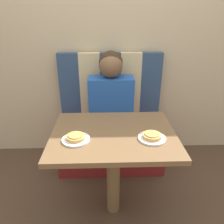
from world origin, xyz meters
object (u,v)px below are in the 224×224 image
Objects in this scene: plate_right at (152,138)px; pizza_left at (76,137)px; person at (111,90)px; plate_left at (76,139)px; pizza_right at (152,135)px.

plate_right is 1.48× the size of pizza_left.
plate_right is 0.49m from pizza_left.
person reaches higher than plate_left.
plate_left is 1.48× the size of pizza_right.
pizza_right reaches higher than plate_left.
plate_right is 1.48× the size of pizza_right.
plate_right is (0.49, 0.00, 0.00)m from plate_left.
pizza_right is at bearing 0.00° from pizza_left.
plate_right is 0.02m from pizza_right.
pizza_right reaches higher than plate_right.
plate_left is 0.49m from pizza_right.
pizza_left reaches higher than plate_right.
plate_left and plate_right have the same top height.
person is 3.90× the size of plate_right.
plate_right is (0.25, -0.72, -0.09)m from person.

